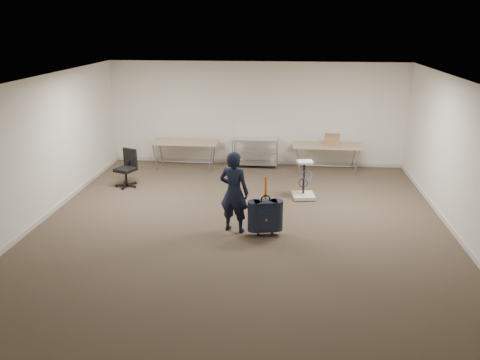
# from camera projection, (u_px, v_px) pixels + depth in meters

# --- Properties ---
(ground) EXTENTS (9.00, 9.00, 0.00)m
(ground) POSITION_uv_depth(u_px,v_px,m) (241.00, 231.00, 8.91)
(ground) COLOR #3F3426
(ground) RESTS_ON ground
(room_shell) EXTENTS (8.00, 9.00, 9.00)m
(room_shell) POSITION_uv_depth(u_px,v_px,m) (247.00, 202.00, 10.20)
(room_shell) COLOR white
(room_shell) RESTS_ON ground
(folding_table_left) EXTENTS (1.80, 0.75, 0.73)m
(folding_table_left) POSITION_uv_depth(u_px,v_px,m) (185.00, 143.00, 12.59)
(folding_table_left) COLOR #9B825F
(folding_table_left) RESTS_ON ground
(folding_table_right) EXTENTS (1.80, 0.75, 0.73)m
(folding_table_right) POSITION_uv_depth(u_px,v_px,m) (327.00, 147.00, 12.24)
(folding_table_right) COLOR #9B825F
(folding_table_right) RESTS_ON ground
(wire_shelf) EXTENTS (1.22, 0.47, 0.80)m
(wire_shelf) POSITION_uv_depth(u_px,v_px,m) (255.00, 151.00, 12.73)
(wire_shelf) COLOR silver
(wire_shelf) RESTS_ON ground
(person) EXTENTS (0.65, 0.52, 1.56)m
(person) POSITION_uv_depth(u_px,v_px,m) (234.00, 192.00, 8.69)
(person) COLOR black
(person) RESTS_ON ground
(suitcase) EXTENTS (0.46, 0.32, 1.15)m
(suitcase) POSITION_uv_depth(u_px,v_px,m) (265.00, 216.00, 8.62)
(suitcase) COLOR black
(suitcase) RESTS_ON ground
(office_chair) EXTENTS (0.55, 0.56, 0.90)m
(office_chair) POSITION_uv_depth(u_px,v_px,m) (127.00, 175.00, 11.27)
(office_chair) COLOR black
(office_chair) RESTS_ON ground
(equipment_cart) EXTENTS (0.54, 0.54, 0.88)m
(equipment_cart) POSITION_uv_depth(u_px,v_px,m) (304.00, 189.00, 10.50)
(equipment_cart) COLOR beige
(equipment_cart) RESTS_ON ground
(cardboard_box) EXTENTS (0.42, 0.33, 0.29)m
(cardboard_box) POSITION_uv_depth(u_px,v_px,m) (332.00, 140.00, 12.13)
(cardboard_box) COLOR #A2704B
(cardboard_box) RESTS_ON folding_table_right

